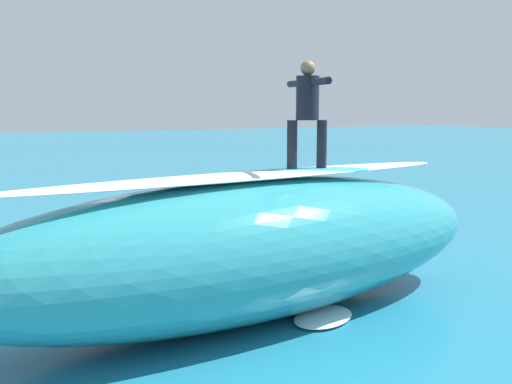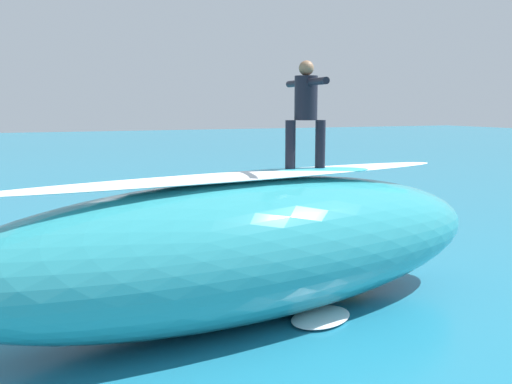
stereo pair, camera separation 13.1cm
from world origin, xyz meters
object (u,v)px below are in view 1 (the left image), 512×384
at_px(surfer_paddling, 227,237).
at_px(buoy_marker, 352,232).
at_px(surfboard_paddling, 221,244).
at_px(surfboard_riding, 307,171).
at_px(surfer_riding, 307,106).

bearing_deg(surfer_paddling, buoy_marker, 169.67).
distance_m(surfboard_paddling, surfer_paddling, 0.20).
bearing_deg(surfboard_paddling, surfboard_riding, 108.92).
relative_size(surfboard_riding, surfer_riding, 1.34).
distance_m(surfboard_riding, buoy_marker, 3.90).
relative_size(surfboard_riding, surfer_paddling, 1.28).
bearing_deg(surfer_paddling, surfboard_riding, 107.20).
distance_m(surfboard_riding, surfer_paddling, 4.30).
height_order(surfer_riding, buoy_marker, surfer_riding).
relative_size(surfer_riding, surfer_paddling, 0.96).
bearing_deg(surfer_riding, surfboard_paddling, -85.63).
distance_m(surfer_paddling, buoy_marker, 2.59).
relative_size(surfboard_riding, surfboard_paddling, 0.96).
relative_size(surfboard_riding, buoy_marker, 1.63).
bearing_deg(surfboard_riding, surfer_paddling, -87.36).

